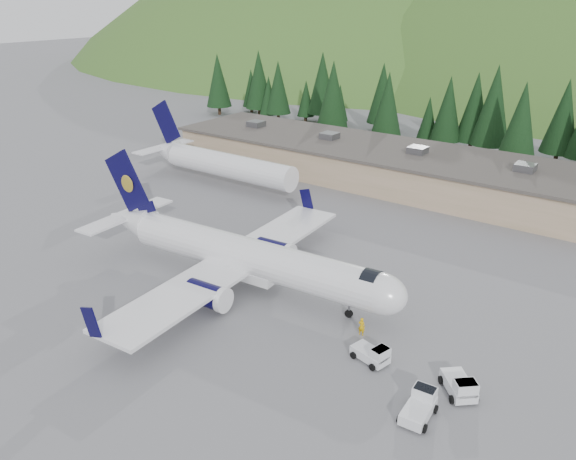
# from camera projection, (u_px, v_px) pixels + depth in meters

# --- Properties ---
(ground) EXTENTS (600.00, 600.00, 0.00)m
(ground) POSITION_uv_depth(u_px,v_px,m) (252.00, 287.00, 54.90)
(ground) COLOR slate
(airliner) EXTENTS (34.95, 32.80, 11.60)m
(airliner) POSITION_uv_depth(u_px,v_px,m) (243.00, 256.00, 54.19)
(airliner) COLOR white
(airliner) RESTS_ON ground
(second_airliner) EXTENTS (27.50, 11.00, 10.05)m
(second_airliner) POSITION_uv_depth(u_px,v_px,m) (216.00, 162.00, 83.48)
(second_airliner) COLOR white
(second_airliner) RESTS_ON ground
(baggage_tug_a) EXTENTS (3.28, 2.39, 1.60)m
(baggage_tug_a) POSITION_uv_depth(u_px,v_px,m) (373.00, 354.00, 43.46)
(baggage_tug_a) COLOR silver
(baggage_tug_a) RESTS_ON ground
(baggage_tug_b) EXTENTS (3.40, 3.52, 1.74)m
(baggage_tug_b) POSITION_uv_depth(u_px,v_px,m) (460.00, 386.00, 39.83)
(baggage_tug_b) COLOR silver
(baggage_tug_b) RESTS_ON ground
(baggage_tug_c) EXTENTS (2.14, 3.35, 1.74)m
(baggage_tug_c) POSITION_uv_depth(u_px,v_px,m) (420.00, 406.00, 37.95)
(baggage_tug_c) COLOR silver
(baggage_tug_c) RESTS_ON ground
(terminal_building) EXTENTS (71.00, 17.00, 6.10)m
(terminal_building) POSITION_uv_depth(u_px,v_px,m) (385.00, 164.00, 84.93)
(terminal_building) COLOR #9E8964
(terminal_building) RESTS_ON ground
(ramp_worker) EXTENTS (0.63, 0.44, 1.65)m
(ramp_worker) POSITION_uv_depth(u_px,v_px,m) (362.00, 326.00, 46.89)
(ramp_worker) COLOR #DFA708
(ramp_worker) RESTS_ON ground
(tree_line) EXTENTS (112.31, 19.13, 14.47)m
(tree_line) POSITION_uv_depth(u_px,v_px,m) (426.00, 105.00, 102.69)
(tree_line) COLOR black
(tree_line) RESTS_ON ground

